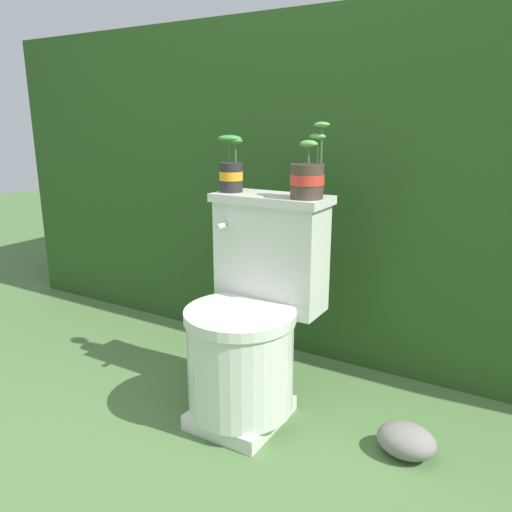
# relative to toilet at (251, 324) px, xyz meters

# --- Properties ---
(ground_plane) EXTENTS (12.00, 12.00, 0.00)m
(ground_plane) POSITION_rel_toilet_xyz_m (-0.01, -0.11, -0.34)
(ground_plane) COLOR #4C703D
(hedge_backdrop) EXTENTS (3.62, 1.06, 1.47)m
(hedge_backdrop) POSITION_rel_toilet_xyz_m (-0.01, 1.06, 0.39)
(hedge_backdrop) COLOR #284C1E
(hedge_backdrop) RESTS_ON ground
(toilet) EXTENTS (0.42, 0.50, 0.78)m
(toilet) POSITION_rel_toilet_xyz_m (0.00, 0.00, 0.00)
(toilet) COLOR silver
(toilet) RESTS_ON ground
(potted_plant_left) EXTENTS (0.11, 0.10, 0.20)m
(potted_plant_left) POSITION_rel_toilet_xyz_m (-0.16, 0.13, 0.52)
(potted_plant_left) COLOR #262628
(potted_plant_left) RESTS_ON toilet
(potted_plant_midleft) EXTENTS (0.12, 0.11, 0.25)m
(potted_plant_midleft) POSITION_rel_toilet_xyz_m (0.15, 0.12, 0.52)
(potted_plant_midleft) COLOR #47382D
(potted_plant_midleft) RESTS_ON toilet
(garden_stone) EXTENTS (0.19, 0.15, 0.10)m
(garden_stone) POSITION_rel_toilet_xyz_m (0.56, 0.03, -0.29)
(garden_stone) COLOR gray
(garden_stone) RESTS_ON ground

